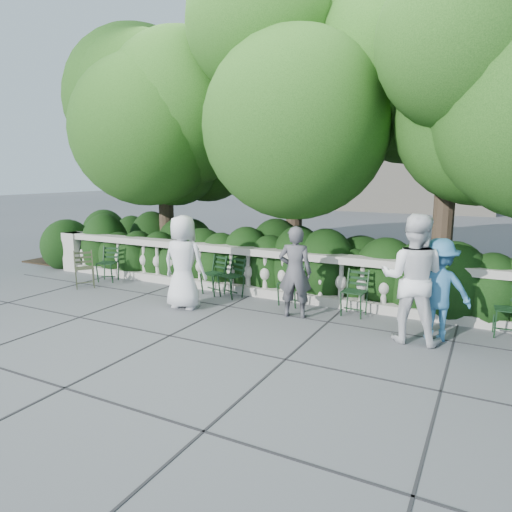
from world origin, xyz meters
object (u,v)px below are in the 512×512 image
at_px(chair_c, 287,307).
at_px(person_older_blue, 438,290).
at_px(chair_a, 106,283).
at_px(person_casual_man, 413,279).
at_px(chair_weathered, 86,289).
at_px(chair_f, 351,318).
at_px(chair_d, 209,295).
at_px(person_businessman, 184,262).
at_px(chair_b, 226,298).
at_px(person_woman_grey, 295,272).
at_px(chair_e, 507,340).

bearing_deg(chair_c, person_older_blue, -5.66).
relative_size(chair_a, person_casual_man, 0.43).
bearing_deg(chair_weathered, chair_f, -43.25).
height_order(chair_d, chair_weathered, same).
relative_size(chair_a, person_businessman, 0.48).
bearing_deg(chair_f, chair_c, 179.47).
distance_m(chair_b, chair_f, 2.62).
bearing_deg(person_casual_man, person_older_blue, -145.34).
height_order(person_casual_man, person_older_blue, person_casual_man).
bearing_deg(person_woman_grey, chair_d, -25.16).
bearing_deg(chair_weathered, person_casual_man, -50.01).
xyz_separation_m(chair_e, person_businessman, (-5.43, -0.92, 0.88)).
height_order(chair_a, chair_d, same).
distance_m(chair_f, person_older_blue, 1.70).
bearing_deg(chair_e, person_woman_grey, -176.43).
bearing_deg(chair_weathered, chair_e, -44.99).
xyz_separation_m(chair_e, person_casual_man, (-1.34, -0.73, 0.98)).
distance_m(person_businessman, person_casual_man, 4.09).
bearing_deg(person_businessman, person_woman_grey, -171.79).
height_order(chair_a, chair_e, same).
bearing_deg(chair_e, person_casual_man, -155.57).
relative_size(chair_a, chair_e, 1.00).
height_order(chair_f, person_older_blue, person_older_blue).
bearing_deg(person_businessman, person_older_blue, -178.72).
xyz_separation_m(chair_d, person_businessman, (0.08, -0.93, 0.88)).
xyz_separation_m(chair_d, chair_f, (3.06, -0.08, 0.00)).
relative_size(chair_f, chair_weathered, 1.00).
distance_m(chair_a, person_businessman, 3.06).
bearing_deg(person_older_blue, chair_f, -36.85).
bearing_deg(chair_e, chair_f, 177.17).
height_order(chair_f, person_woman_grey, person_woman_grey).
xyz_separation_m(chair_c, person_woman_grey, (0.35, -0.48, 0.82)).
xyz_separation_m(chair_a, person_woman_grey, (4.90, -0.30, 0.82)).
distance_m(chair_d, person_woman_grey, 2.35).
height_order(chair_d, chair_f, same).
xyz_separation_m(chair_a, chair_c, (4.55, 0.18, 0.00)).
bearing_deg(person_casual_man, chair_b, -12.12).
xyz_separation_m(chair_d, chair_e, (5.50, -0.01, 0.00)).
bearing_deg(chair_a, person_older_blue, -20.25).
bearing_deg(chair_weathered, person_woman_grey, -46.56).
xyz_separation_m(chair_f, person_older_blue, (1.44, -0.43, 0.79)).
distance_m(chair_d, chair_e, 5.50).
bearing_deg(chair_weathered, person_businessman, -53.04).
distance_m(chair_f, person_casual_man, 1.62).
height_order(chair_a, person_casual_man, person_casual_man).
bearing_deg(person_woman_grey, chair_f, -169.00).
bearing_deg(person_businessman, chair_c, -155.63).
xyz_separation_m(chair_c, chair_d, (-1.79, -0.00, 0.00)).
bearing_deg(chair_d, chair_c, 14.67).
height_order(chair_a, person_woman_grey, person_woman_grey).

